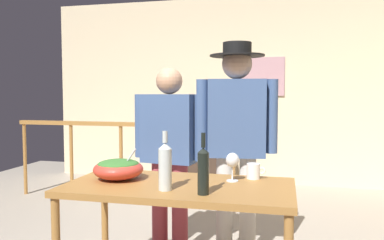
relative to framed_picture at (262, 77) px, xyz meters
name	(u,v)px	position (x,y,z in m)	size (l,w,h in m)	color
back_wall	(231,91)	(-0.45, 0.06, -0.21)	(5.58, 0.10, 2.74)	beige
framed_picture	(262,77)	(0.00, 0.00, 0.00)	(0.65, 0.03, 0.56)	#B8888E
stair_railing	(158,150)	(-1.14, -1.33, -0.93)	(2.82, 0.10, 1.03)	#9E6B33
tv_console	(202,169)	(-0.82, -0.29, -1.33)	(0.90, 0.40, 0.49)	#38281E
flat_screen_tv	(201,133)	(-0.82, -0.32, -0.81)	(0.60, 0.12, 0.47)	black
serving_table	(179,196)	(-0.29, -3.45, -0.89)	(1.41, 0.72, 0.77)	#9E6B33
salad_bowl	(118,168)	(-0.72, -3.42, -0.73)	(0.33, 0.33, 0.21)	#CC3D2D
wine_glass	(232,161)	(0.02, -3.30, -0.68)	(0.08, 0.08, 0.18)	silver
wine_bottle_clear	(165,165)	(-0.33, -3.62, -0.66)	(0.08, 0.08, 0.35)	silver
wine_bottle_dark	(203,170)	(-0.09, -3.66, -0.67)	(0.06, 0.06, 0.35)	black
mug_white	(254,171)	(0.15, -3.19, -0.76)	(0.12, 0.09, 0.10)	white
person_standing_left	(169,146)	(-0.56, -2.76, -0.67)	(0.62, 0.27, 1.54)	#9E3842
person_standing_right	(237,131)	(-0.02, -2.76, -0.54)	(0.62, 0.42, 1.72)	beige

